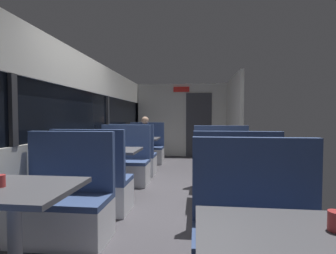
{
  "coord_description": "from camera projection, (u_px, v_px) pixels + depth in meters",
  "views": [
    {
      "loc": [
        0.44,
        -3.78,
        1.26
      ],
      "look_at": [
        -0.32,
        3.2,
        0.97
      ],
      "focal_mm": 26.74,
      "sensor_mm": 36.0,
      "label": 1
    }
  ],
  "objects": [
    {
      "name": "ground_plane",
      "position": [
        166.0,
        199.0,
        3.86
      ],
      "size": [
        3.3,
        9.2,
        0.02
      ],
      "primitive_type": "cube",
      "color": "#423F44"
    },
    {
      "name": "carriage_window_panel_left",
      "position": [
        76.0,
        126.0,
        3.97
      ],
      "size": [
        0.09,
        8.48,
        2.3
      ],
      "color": "beige",
      "rests_on": "ground_plane"
    },
    {
      "name": "carriage_aisle_panel_right",
      "position": [
        233.0,
        121.0,
        6.63
      ],
      "size": [
        0.08,
        2.4,
        2.3
      ],
      "primitive_type": "cube",
      "color": "beige",
      "rests_on": "ground_plane"
    },
    {
      "name": "bench_mid_window_facing_entry",
      "position": [
        124.0,
        166.0,
        4.69
      ],
      "size": [
        0.95,
        0.5,
        1.1
      ],
      "color": "silver",
      "rests_on": "ground_plane"
    },
    {
      "name": "bench_front_aisle_facing_entry",
      "position": [
        259.0,
        248.0,
        1.77
      ],
      "size": [
        0.95,
        0.5,
        1.1
      ],
      "color": "silver",
      "rests_on": "ground_plane"
    },
    {
      "name": "dining_table_rear_aisle",
      "position": [
        227.0,
        160.0,
        3.59
      ],
      "size": [
        0.9,
        0.7,
        0.74
      ],
      "color": "#9E9EA3",
      "rests_on": "ground_plane"
    },
    {
      "name": "seated_passenger",
      "position": [
        145.0,
        143.0,
        6.74
      ],
      "size": [
        0.47,
        0.55,
        1.26
      ],
      "color": "#26262D",
      "rests_on": "ground_plane"
    },
    {
      "name": "bench_far_window_facing_entry",
      "position": [
        146.0,
        151.0,
        6.82
      ],
      "size": [
        0.95,
        0.5,
        1.1
      ],
      "color": "silver",
      "rests_on": "ground_plane"
    },
    {
      "name": "dining_table_far_window",
      "position": [
        140.0,
        142.0,
        6.12
      ],
      "size": [
        0.9,
        0.7,
        0.74
      ],
      "color": "#9E9EA3",
      "rests_on": "ground_plane"
    },
    {
      "name": "bench_far_window_facing_end",
      "position": [
        133.0,
        159.0,
        5.44
      ],
      "size": [
        0.95,
        0.5,
        1.1
      ],
      "color": "silver",
      "rests_on": "ground_plane"
    },
    {
      "name": "dining_table_near_window",
      "position": [
        14.0,
        200.0,
        1.85
      ],
      "size": [
        0.9,
        0.7,
        0.74
      ],
      "color": "#9E9EA3",
      "rests_on": "ground_plane"
    },
    {
      "name": "coffee_cup_primary",
      "position": [
        0.0,
        181.0,
        1.84
      ],
      "size": [
        0.07,
        0.07,
        0.09
      ],
      "color": "#B23333",
      "rests_on": "dining_table_near_window"
    },
    {
      "name": "bench_rear_aisle_facing_end",
      "position": [
        234.0,
        196.0,
        2.91
      ],
      "size": [
        0.95,
        0.5,
        1.1
      ],
      "color": "silver",
      "rests_on": "ground_plane"
    },
    {
      "name": "bench_rear_aisle_facing_entry",
      "position": [
        222.0,
        171.0,
        4.3
      ],
      "size": [
        0.95,
        0.5,
        1.1
      ],
      "color": "silver",
      "rests_on": "ground_plane"
    },
    {
      "name": "bench_near_window_facing_entry",
      "position": [
        64.0,
        207.0,
        2.56
      ],
      "size": [
        0.95,
        0.5,
        1.1
      ],
      "color": "silver",
      "rests_on": "ground_plane"
    },
    {
      "name": "carriage_end_bulkhead",
      "position": [
        183.0,
        120.0,
        7.97
      ],
      "size": [
        2.9,
        0.11,
        2.3
      ],
      "color": "beige",
      "rests_on": "ground_plane"
    },
    {
      "name": "coffee_cup_secondary",
      "position": [
        336.0,
        221.0,
        1.13
      ],
      "size": [
        0.07,
        0.07,
        0.09
      ],
      "color": "#B23333",
      "rests_on": "dining_table_front_aisle"
    },
    {
      "name": "bench_mid_window_facing_end",
      "position": [
        93.0,
        187.0,
        3.3
      ],
      "size": [
        0.95,
        0.5,
        1.1
      ],
      "color": "silver",
      "rests_on": "ground_plane"
    },
    {
      "name": "dining_table_mid_window",
      "position": [
        111.0,
        155.0,
        3.99
      ],
      "size": [
        0.9,
        0.7,
        0.74
      ],
      "color": "#9E9EA3",
      "rests_on": "ground_plane"
    }
  ]
}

